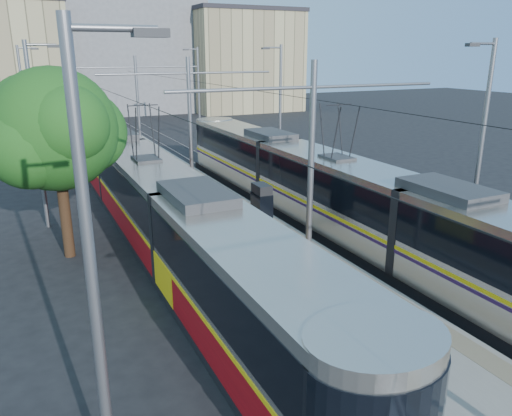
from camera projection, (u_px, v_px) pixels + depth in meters
platform at (212, 208)px, 24.63m from camera, size 4.00×50.00×0.30m
tactile_strip_left at (184, 209)px, 23.98m from camera, size 0.70×50.00×0.01m
tactile_strip_right at (239, 202)px, 25.18m from camera, size 0.70×50.00×0.01m
rails at (213, 211)px, 24.67m from camera, size 8.71×70.00×0.03m
tram_left at (149, 197)px, 20.86m from camera, size 2.43×31.39×5.50m
tram_right at (335, 192)px, 21.10m from camera, size 2.43×30.21×5.50m
catenary at (234, 127)px, 20.87m from camera, size 9.20×70.00×7.00m
street_lamps at (184, 117)px, 26.87m from camera, size 15.18×38.22×8.00m
shelter at (262, 208)px, 20.38m from camera, size 0.62×0.98×2.12m
tree at (63, 131)px, 18.09m from camera, size 4.88×4.51×7.08m
building_centre at (126, 45)px, 65.10m from camera, size 18.36×14.28×16.83m
building_right at (242, 61)px, 66.28m from camera, size 14.28×10.20×12.98m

